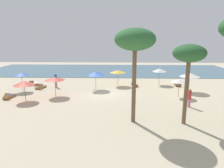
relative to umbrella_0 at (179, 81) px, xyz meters
The scene contains 20 objects.
ground_plane 8.47m from the umbrella_0, behind, with size 60.00×60.00×0.00m, color beige.
ocean_water 20.07m from the umbrella_0, 114.17° to the left, with size 48.00×16.00×0.06m, color #476B7F.
umbrella_0 is the anchor object (origin of this frame).
umbrella_1 18.21m from the umbrella_0, behind, with size 1.93×1.93×2.23m.
umbrella_2 16.07m from the umbrella_0, behind, with size 2.10×2.10×2.06m.
umbrella_3 9.77m from the umbrella_0, 162.23° to the left, with size 2.18×2.18×2.26m.
umbrella_4 5.99m from the umbrella_0, 98.95° to the left, with size 1.89×1.89×2.23m.
umbrella_5 13.41m from the umbrella_0, behind, with size 2.17×2.17×2.12m.
umbrella_6 8.32m from the umbrella_0, 142.12° to the left, with size 2.08×2.08×2.09m.
umbrella_7 2.93m from the umbrella_0, 50.23° to the left, with size 2.29×2.29×2.26m.
lounger_0 6.76m from the umbrella_0, 131.57° to the left, with size 0.87×1.78×0.67m.
lounger_1 18.24m from the umbrella_0, behind, with size 0.79×1.77×0.66m.
lounger_2 16.74m from the umbrella_0, 168.84° to the left, with size 1.06×1.77×0.71m.
lounger_3 18.62m from the umbrella_0, 163.83° to the left, with size 1.31×1.78×0.67m.
lounger_4 5.68m from the umbrella_0, 75.16° to the left, with size 0.71×1.71×0.71m.
person_0 3.40m from the umbrella_0, 89.29° to the right, with size 0.40×0.40×1.78m.
person_1 15.16m from the umbrella_0, 164.73° to the left, with size 0.38×0.38×1.84m.
palm_2 9.61m from the umbrella_0, 128.47° to the right, with size 2.91×2.91×6.97m.
palm_3 7.87m from the umbrella_0, 102.99° to the right, with size 2.29×2.29×5.86m.
dog 9.44m from the umbrella_0, behind, with size 0.58×0.78×0.36m.
Camera 1 is at (1.64, -22.37, 6.25)m, focal length 32.12 mm.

